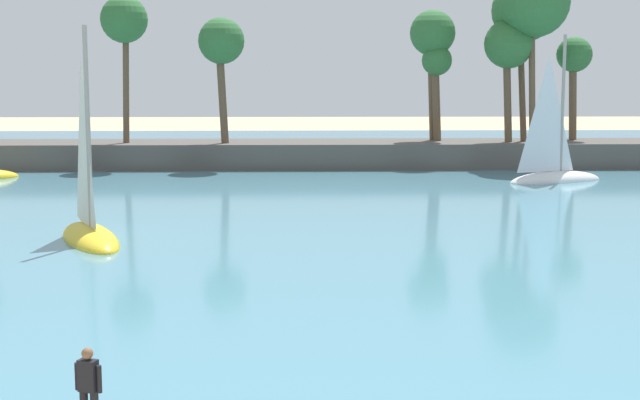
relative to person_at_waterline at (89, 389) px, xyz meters
The scene contains 5 objects.
sea 43.55m from the person_at_waterline, 85.87° to the left, with size 220.00×87.18×0.06m, color teal.
palm_headland 47.43m from the person_at_waterline, 82.93° to the left, with size 93.02×7.00×13.68m.
person_at_waterline is the anchor object (origin of this frame).
sailboat_mid_bay 19.54m from the person_at_waterline, 102.76° to the left, with size 4.15×6.32×8.85m.
sailboat_toward_headland 42.22m from the person_at_waterline, 62.91° to the left, with size 6.72×4.22×9.37m.
Camera 1 is at (0.59, -6.24, 6.49)m, focal length 50.33 mm.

